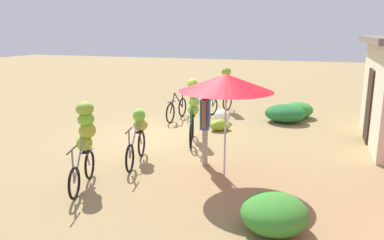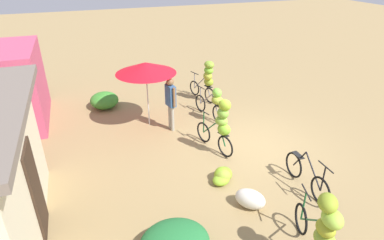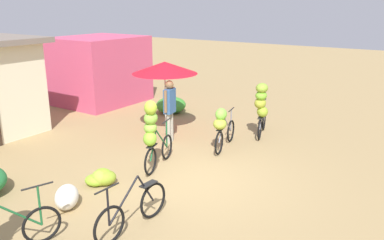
{
  "view_description": "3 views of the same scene",
  "coord_description": "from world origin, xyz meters",
  "px_view_note": "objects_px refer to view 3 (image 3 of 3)",
  "views": [
    {
      "loc": [
        9.83,
        4.24,
        3.03
      ],
      "look_at": [
        1.12,
        1.34,
        0.87
      ],
      "focal_mm": 35.8,
      "sensor_mm": 36.0,
      "label": 1
    },
    {
      "loc": [
        -7.26,
        4.41,
        5.12
      ],
      "look_at": [
        0.87,
        1.48,
        0.71
      ],
      "focal_mm": 30.17,
      "sensor_mm": 36.0,
      "label": 2
    },
    {
      "loc": [
        -6.76,
        -4.61,
        3.8
      ],
      "look_at": [
        1.16,
        0.71,
        0.99
      ],
      "focal_mm": 37.17,
      "sensor_mm": 36.0,
      "label": 3
    }
  ],
  "objects_px": {
    "banana_pile_on_ground": "(101,178)",
    "shop_pink": "(99,70)",
    "market_umbrella": "(165,68)",
    "person_vendor": "(170,105)",
    "bicycle_center_loaded": "(153,131)",
    "bicycle_by_shop": "(222,126)",
    "bicycle_rightmost": "(262,105)",
    "bicycle_near_pile": "(132,210)",
    "produce_sack": "(67,197)"
  },
  "relations": [
    {
      "from": "shop_pink",
      "to": "bicycle_by_shop",
      "type": "relative_size",
      "value": 1.89
    },
    {
      "from": "banana_pile_on_ground",
      "to": "shop_pink",
      "type": "bearing_deg",
      "value": 46.27
    },
    {
      "from": "bicycle_center_loaded",
      "to": "bicycle_by_shop",
      "type": "height_order",
      "value": "bicycle_center_loaded"
    },
    {
      "from": "produce_sack",
      "to": "bicycle_by_shop",
      "type": "bearing_deg",
      "value": -12.55
    },
    {
      "from": "bicycle_rightmost",
      "to": "market_umbrella",
      "type": "bearing_deg",
      "value": 114.56
    },
    {
      "from": "shop_pink",
      "to": "banana_pile_on_ground",
      "type": "bearing_deg",
      "value": -133.73
    },
    {
      "from": "shop_pink",
      "to": "market_umbrella",
      "type": "height_order",
      "value": "shop_pink"
    },
    {
      "from": "bicycle_near_pile",
      "to": "bicycle_by_shop",
      "type": "height_order",
      "value": "bicycle_by_shop"
    },
    {
      "from": "market_umbrella",
      "to": "bicycle_by_shop",
      "type": "xyz_separation_m",
      "value": [
        -0.41,
        -2.19,
        -1.29
      ]
    },
    {
      "from": "bicycle_rightmost",
      "to": "produce_sack",
      "type": "distance_m",
      "value": 6.11
    },
    {
      "from": "market_umbrella",
      "to": "banana_pile_on_ground",
      "type": "relative_size",
      "value": 3.03
    },
    {
      "from": "produce_sack",
      "to": "person_vendor",
      "type": "relative_size",
      "value": 0.39
    },
    {
      "from": "person_vendor",
      "to": "bicycle_near_pile",
      "type": "bearing_deg",
      "value": -151.24
    },
    {
      "from": "bicycle_by_shop",
      "to": "bicycle_center_loaded",
      "type": "bearing_deg",
      "value": 161.42
    },
    {
      "from": "bicycle_near_pile",
      "to": "bicycle_center_loaded",
      "type": "xyz_separation_m",
      "value": [
        2.18,
        1.31,
        0.61
      ]
    },
    {
      "from": "bicycle_rightmost",
      "to": "person_vendor",
      "type": "height_order",
      "value": "person_vendor"
    },
    {
      "from": "bicycle_by_shop",
      "to": "banana_pile_on_ground",
      "type": "xyz_separation_m",
      "value": [
        -3.25,
        1.15,
        -0.55
      ]
    },
    {
      "from": "bicycle_rightmost",
      "to": "person_vendor",
      "type": "relative_size",
      "value": 0.93
    },
    {
      "from": "bicycle_center_loaded",
      "to": "person_vendor",
      "type": "distance_m",
      "value": 2.06
    },
    {
      "from": "shop_pink",
      "to": "bicycle_by_shop",
      "type": "bearing_deg",
      "value": -107.6
    },
    {
      "from": "banana_pile_on_ground",
      "to": "person_vendor",
      "type": "relative_size",
      "value": 0.4
    },
    {
      "from": "bicycle_near_pile",
      "to": "person_vendor",
      "type": "height_order",
      "value": "person_vendor"
    },
    {
      "from": "produce_sack",
      "to": "banana_pile_on_ground",
      "type": "bearing_deg",
      "value": 9.86
    },
    {
      "from": "market_umbrella",
      "to": "bicycle_near_pile",
      "type": "xyz_separation_m",
      "value": [
        -4.62,
        -2.82,
        -1.63
      ]
    },
    {
      "from": "banana_pile_on_ground",
      "to": "bicycle_by_shop",
      "type": "bearing_deg",
      "value": -19.46
    },
    {
      "from": "produce_sack",
      "to": "person_vendor",
      "type": "height_order",
      "value": "person_vendor"
    },
    {
      "from": "bicycle_near_pile",
      "to": "bicycle_center_loaded",
      "type": "height_order",
      "value": "bicycle_center_loaded"
    },
    {
      "from": "bicycle_rightmost",
      "to": "banana_pile_on_ground",
      "type": "distance_m",
      "value": 5.15
    },
    {
      "from": "bicycle_center_loaded",
      "to": "bicycle_rightmost",
      "type": "height_order",
      "value": "bicycle_center_loaded"
    },
    {
      "from": "market_umbrella",
      "to": "bicycle_center_loaded",
      "type": "xyz_separation_m",
      "value": [
        -2.44,
        -1.51,
        -1.02
      ]
    },
    {
      "from": "bicycle_by_shop",
      "to": "person_vendor",
      "type": "distance_m",
      "value": 1.64
    },
    {
      "from": "shop_pink",
      "to": "produce_sack",
      "type": "height_order",
      "value": "shop_pink"
    },
    {
      "from": "shop_pink",
      "to": "bicycle_by_shop",
      "type": "xyz_separation_m",
      "value": [
        -2.16,
        -6.81,
        -0.57
      ]
    },
    {
      "from": "bicycle_rightmost",
      "to": "banana_pile_on_ground",
      "type": "xyz_separation_m",
      "value": [
        -4.84,
        1.54,
        -0.83
      ]
    },
    {
      "from": "shop_pink",
      "to": "bicycle_center_loaded",
      "type": "xyz_separation_m",
      "value": [
        -4.19,
        -6.12,
        -0.31
      ]
    },
    {
      "from": "bicycle_center_loaded",
      "to": "shop_pink",
      "type": "bearing_deg",
      "value": 55.63
    },
    {
      "from": "bicycle_center_loaded",
      "to": "bicycle_by_shop",
      "type": "relative_size",
      "value": 1.02
    },
    {
      "from": "bicycle_center_loaded",
      "to": "person_vendor",
      "type": "height_order",
      "value": "person_vendor"
    },
    {
      "from": "market_umbrella",
      "to": "bicycle_near_pile",
      "type": "height_order",
      "value": "market_umbrella"
    },
    {
      "from": "shop_pink",
      "to": "market_umbrella",
      "type": "distance_m",
      "value": 4.99
    },
    {
      "from": "bicycle_near_pile",
      "to": "bicycle_by_shop",
      "type": "bearing_deg",
      "value": 8.47
    },
    {
      "from": "bicycle_near_pile",
      "to": "bicycle_center_loaded",
      "type": "relative_size",
      "value": 1.01
    },
    {
      "from": "shop_pink",
      "to": "bicycle_rightmost",
      "type": "relative_size",
      "value": 1.94
    },
    {
      "from": "market_umbrella",
      "to": "person_vendor",
      "type": "xyz_separation_m",
      "value": [
        -0.59,
        -0.61,
        -0.9
      ]
    },
    {
      "from": "banana_pile_on_ground",
      "to": "produce_sack",
      "type": "relative_size",
      "value": 1.03
    },
    {
      "from": "bicycle_by_shop",
      "to": "bicycle_near_pile",
      "type": "bearing_deg",
      "value": -171.53
    },
    {
      "from": "bicycle_near_pile",
      "to": "bicycle_rightmost",
      "type": "relative_size",
      "value": 1.06
    },
    {
      "from": "market_umbrella",
      "to": "bicycle_rightmost",
      "type": "height_order",
      "value": "market_umbrella"
    },
    {
      "from": "shop_pink",
      "to": "bicycle_rightmost",
      "type": "distance_m",
      "value": 7.22
    },
    {
      "from": "bicycle_rightmost",
      "to": "person_vendor",
      "type": "bearing_deg",
      "value": 131.93
    }
  ]
}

